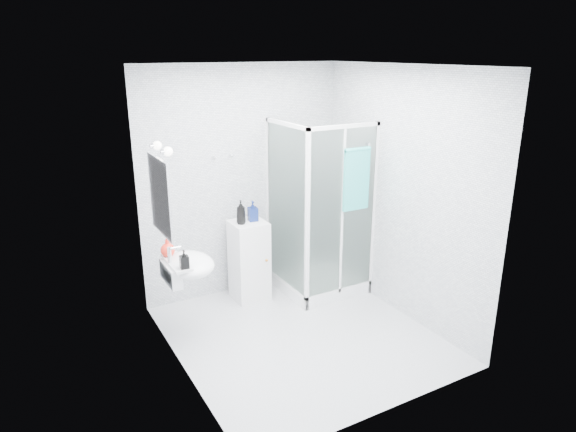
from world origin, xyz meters
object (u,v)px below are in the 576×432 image
hand_towel (356,178)px  shampoo_bottle_a (241,212)px  wall_basin (187,266)px  shampoo_bottle_b (253,211)px  soap_dispenser_orange (168,247)px  storage_cabinet (249,260)px  shower_enclosure (317,256)px  soap_dispenser_black (184,259)px

hand_towel → shampoo_bottle_a: bearing=149.5°
wall_basin → shampoo_bottle_b: (0.97, 0.57, 0.23)m
soap_dispenser_orange → storage_cabinet: bearing=21.2°
storage_cabinet → shampoo_bottle_a: size_ratio=3.44×
shower_enclosure → hand_towel: shower_enclosure is taller
shampoo_bottle_a → wall_basin: bearing=-146.2°
shampoo_bottle_a → shampoo_bottle_b: bearing=11.5°
wall_basin → shampoo_bottle_a: shampoo_bottle_a is taller
wall_basin → shampoo_bottle_a: (0.81, 0.54, 0.25)m
shampoo_bottle_b → soap_dispenser_black: bearing=-143.9°
shampoo_bottle_a → soap_dispenser_black: shampoo_bottle_a is taller
shower_enclosure → soap_dispenser_orange: bearing=-175.1°
storage_cabinet → soap_dispenser_orange: soap_dispenser_orange is taller
shampoo_bottle_b → soap_dispenser_black: (-1.05, -0.76, -0.08)m
storage_cabinet → soap_dispenser_black: (-0.98, -0.75, 0.49)m
hand_towel → soap_dispenser_black: hand_towel is taller
shower_enclosure → storage_cabinet: shower_enclosure is taller
shampoo_bottle_b → soap_dispenser_orange: bearing=-159.4°
hand_towel → soap_dispenser_orange: 2.07m
storage_cabinet → shampoo_bottle_b: 0.57m
shower_enclosure → shampoo_bottle_b: shower_enclosure is taller
hand_towel → shampoo_bottle_b: size_ratio=2.99×
soap_dispenser_black → shampoo_bottle_a: bearing=39.5°
wall_basin → shampoo_bottle_a: size_ratio=2.11×
shower_enclosure → wall_basin: shower_enclosure is taller
hand_towel → shower_enclosure: bearing=118.8°
shampoo_bottle_b → soap_dispenser_black: 1.30m
hand_towel → soap_dispenser_black: 2.02m
soap_dispenser_black → wall_basin: bearing=67.8°
soap_dispenser_orange → soap_dispenser_black: (0.04, -0.35, -0.00)m
wall_basin → shampoo_bottle_a: bearing=33.8°
shower_enclosure → soap_dispenser_orange: 1.85m
storage_cabinet → shampoo_bottle_b: bearing=12.8°
shampoo_bottle_a → soap_dispenser_black: 1.16m
shower_enclosure → shampoo_bottle_a: size_ratio=7.53×
soap_dispenser_orange → hand_towel: bearing=-7.1°
soap_dispenser_orange → soap_dispenser_black: size_ratio=1.02×
storage_cabinet → hand_towel: (0.97, -0.65, 0.98)m
hand_towel → shampoo_bottle_a: (-1.06, 0.63, -0.39)m
shower_enclosure → shampoo_bottle_a: bearing=165.0°
shampoo_bottle_b → hand_towel: bearing=-36.1°
wall_basin → soap_dispenser_orange: size_ratio=3.20×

